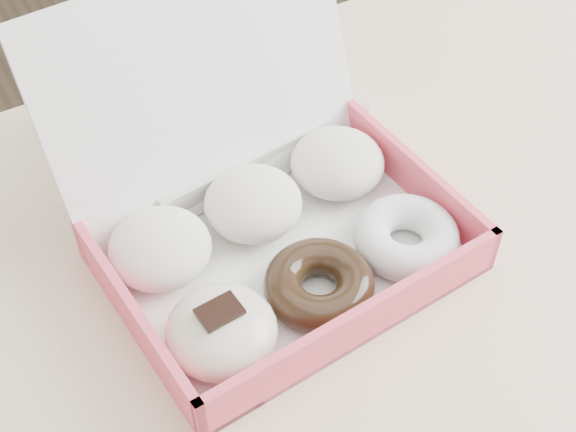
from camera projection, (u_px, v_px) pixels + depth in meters
table at (508, 262)px, 0.85m from camera, size 1.20×0.80×0.75m
donut_box at (270, 225)px, 0.73m from camera, size 0.33×0.31×0.22m
newspapers at (218, 113)px, 0.86m from camera, size 0.27×0.23×0.04m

